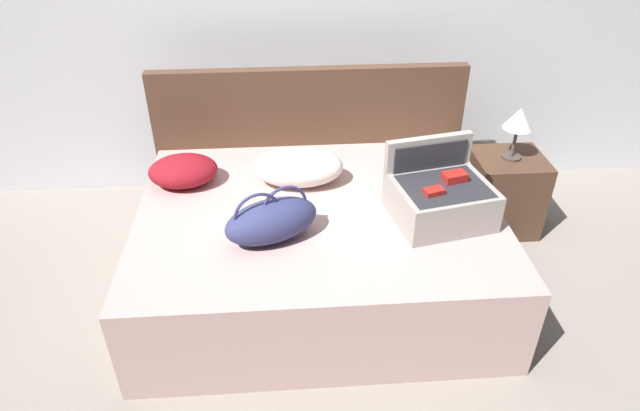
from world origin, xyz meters
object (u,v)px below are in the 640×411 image
object	(u,v)px
hard_case_large	(440,197)
duffel_bag	(272,220)
bed	(319,248)
pillow_center_head	(298,167)
pillow_near_headboard	(183,171)
nightstand	(503,193)
table_lamp	(519,121)

from	to	relation	value
hard_case_large	duffel_bag	bearing A→B (deg)	176.92
duffel_bag	bed	bearing A→B (deg)	44.32
duffel_bag	pillow_center_head	xyz separation A→B (m)	(0.15, 0.53, -0.00)
pillow_near_headboard	pillow_center_head	xyz separation A→B (m)	(0.66, -0.05, 0.02)
duffel_bag	nightstand	distance (m)	1.72
bed	duffel_bag	xyz separation A→B (m)	(-0.25, -0.24, 0.38)
pillow_center_head	nightstand	size ratio (longest dim) A/B	0.98
pillow_center_head	table_lamp	size ratio (longest dim) A/B	1.53
bed	duffel_bag	bearing A→B (deg)	-135.68
nightstand	table_lamp	xyz separation A→B (m)	(0.00, 0.00, 0.52)
hard_case_large	pillow_near_headboard	size ratio (longest dim) A/B	1.41
bed	nightstand	bearing A→B (deg)	21.81
pillow_near_headboard	pillow_center_head	bearing A→B (deg)	-4.04
pillow_center_head	bed	bearing A→B (deg)	-71.63
duffel_bag	pillow_near_headboard	bearing A→B (deg)	131.49
nightstand	table_lamp	world-z (taller)	table_lamp
pillow_near_headboard	bed	bearing A→B (deg)	-23.58
pillow_near_headboard	table_lamp	bearing A→B (deg)	4.93
bed	pillow_center_head	size ratio (longest dim) A/B	3.81
nightstand	bed	bearing A→B (deg)	-158.19
pillow_center_head	hard_case_large	bearing A→B (deg)	-28.95
duffel_bag	pillow_center_head	size ratio (longest dim) A/B	1.04
hard_case_large	duffel_bag	distance (m)	0.88
duffel_bag	nightstand	xyz separation A→B (m)	(1.51, 0.75, -0.38)
duffel_bag	pillow_near_headboard	xyz separation A→B (m)	(-0.51, 0.57, -0.03)
hard_case_large	nightstand	bearing A→B (deg)	33.06
pillow_near_headboard	table_lamp	world-z (taller)	table_lamp
nightstand	table_lamp	bearing A→B (deg)	0.00
pillow_near_headboard	nightstand	size ratio (longest dim) A/B	0.75
hard_case_large	table_lamp	distance (m)	0.89
pillow_center_head	pillow_near_headboard	bearing A→B (deg)	175.96
hard_case_large	pillow_center_head	distance (m)	0.82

